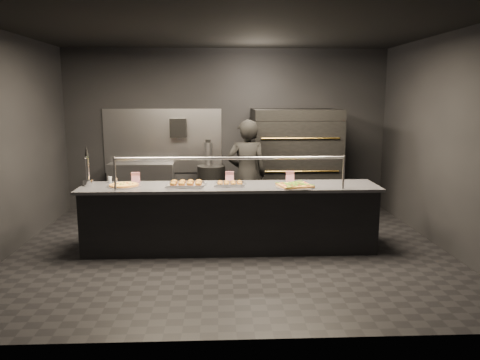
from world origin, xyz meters
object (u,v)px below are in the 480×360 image
Objects in this scene: slider_tray_a at (186,184)px; fire_extinguisher at (208,154)px; slider_tray_b at (230,184)px; square_pizza at (295,186)px; trash_bin at (212,189)px; worker at (247,175)px; pizza_oven at (294,162)px; beer_tap at (88,174)px; prep_shelf at (142,187)px; service_counter at (230,217)px; towel_dispenser at (178,128)px; round_pizza at (124,185)px.

fire_extinguisher is at bearing 84.12° from slider_tray_a.
square_pizza is at bearing -8.72° from slider_tray_b.
slider_tray_a is 1.04× the size of square_pizza.
slider_tray_a is at bearing -97.78° from trash_bin.
worker reaches higher than trash_bin.
trash_bin is at bearing -65.07° from worker.
pizza_oven is 2.26m from slider_tray_b.
square_pizza is at bearing -64.27° from fire_extinguisher.
fire_extinguisher reaches higher than square_pizza.
beer_tap is at bearing -124.52° from fire_extinguisher.
square_pizza is 0.30× the size of worker.
pizza_oven is 2.88m from prep_shelf.
fire_extinguisher is 0.29× the size of worker.
worker is (2.25, 1.00, -0.19)m from beer_tap.
pizza_oven is 3.42× the size of slider_tray_a.
pizza_oven is at bearing 57.73° from service_counter.
beer_tap is 2.47m from worker.
prep_shelf is at bearing 175.63° from trash_bin.
service_counter is 7.67× the size of square_pizza.
pizza_oven is 3.44× the size of beer_tap.
slider_tray_a is at bearing -82.94° from towel_dispenser.
round_pizza is 0.81× the size of slider_tray_a.
beer_tap reaches higher than slider_tray_a.
pizza_oven is at bearing -17.89° from fire_extinguisher.
beer_tap is 1.00× the size of slider_tray_a.
worker is (0.30, 1.08, -0.06)m from slider_tray_b.
fire_extinguisher reaches higher than trash_bin.
prep_shelf is at bearing 124.59° from service_counter.
towel_dispenser is 2.51m from slider_tray_a.
prep_shelf is at bearing 81.14° from beer_tap.
fire_extinguisher reaches higher than round_pizza.
service_counter is 2.05m from beer_tap.
square_pizza is (2.48, -2.47, 0.49)m from prep_shelf.
trash_bin is (0.31, 2.25, -0.52)m from slider_tray_a.
towel_dispenser reaches higher than fire_extinguisher.
beer_tap reaches higher than square_pizza.
pizza_oven is at bearing -12.11° from trash_bin.
fire_extinguisher is at bearing 98.25° from slider_tray_b.
round_pizza is 0.26× the size of worker.
service_counter is at bearing -2.17° from beer_tap.
worker reaches higher than beer_tap.
trash_bin is (-0.29, 2.23, -0.51)m from slider_tray_b.
service_counter is at bearing -122.27° from pizza_oven.
slider_tray_b is at bearing 72.46° from worker.
service_counter is 2.82m from prep_shelf.
pizza_oven reaches higher than service_counter.
round_pizza reaches higher than trash_bin.
slider_tray_a reaches higher than square_pizza.
towel_dispenser is 2.64m from slider_tray_b.
service_counter is 2.30m from pizza_oven.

